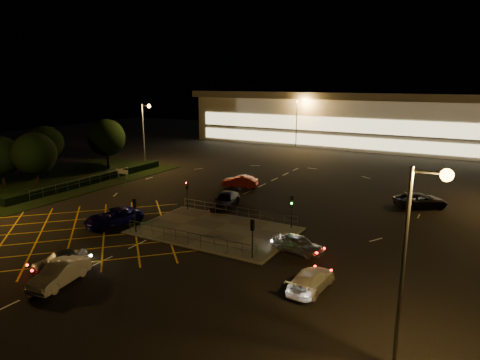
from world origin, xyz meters
The scene contains 25 objects.
ground centered at (0.00, 0.00, 0.00)m, with size 180.00×180.00×0.00m, color black.
pedestrian_island centered at (2.00, -2.00, 0.06)m, with size 14.00×9.00×0.12m, color #4C4944.
grass_verge centered at (-28.00, 6.00, 0.04)m, with size 18.00×30.00×0.08m, color black.
hedge centered at (-23.00, 6.00, 0.50)m, with size 2.00×26.00×1.00m, color black.
supermarket centered at (0.00, 61.95, 5.31)m, with size 72.00×26.50×10.50m.
streetlight_se centered at (20.44, -14.00, 6.56)m, with size 1.78×0.56×10.03m.
streetlight_nw centered at (-23.56, 18.00, 6.56)m, with size 1.78×0.56×10.03m.
streetlight_far_left centered at (-9.56, 48.00, 6.56)m, with size 1.78×0.56×10.03m.
signal_sw centered at (-4.00, -5.99, 2.37)m, with size 0.28×0.30×3.15m.
signal_se centered at (8.00, -5.99, 2.37)m, with size 0.28×0.30×3.15m.
signal_nw centered at (-4.00, 1.99, 2.37)m, with size 0.28×0.30×3.15m.
signal_ne centered at (8.00, 1.99, 2.37)m, with size 0.28×0.30×3.15m.
tree_a centered at (-30.00, -2.00, 4.33)m, with size 5.04×5.04×6.86m.
tree_b centered at (-32.00, 6.00, 4.64)m, with size 5.40×5.40×7.35m.
tree_c centered at (-28.00, 14.00, 4.95)m, with size 5.76×5.76×7.84m.
tree_d centered at (-34.00, 20.00, 4.02)m, with size 4.68×4.68×6.37m.
tree_e centered at (-26.00, 0.00, 4.64)m, with size 5.40×5.40×7.35m.
car_near_silver centered at (-3.67, -14.47, 0.68)m, with size 1.62×4.02×1.37m, color #9B9DA2.
car_queue_white centered at (-1.63, -16.11, 0.77)m, with size 1.64×4.69×1.54m, color white.
car_left_blue centered at (-7.50, -5.24, 0.78)m, with size 2.58×5.60×1.56m, color #100E54.
car_far_dkgrey centered at (-1.05, 5.00, 0.79)m, with size 2.21×5.44×1.58m, color black.
car_right_silver centered at (10.58, -2.98, 0.73)m, with size 1.73×4.29×1.46m, color #AFB2B7.
car_circ_red centered at (-4.04, 13.70, 0.77)m, with size 1.64×4.70×1.55m, color #A0210B.
car_east_grey centered at (17.73, 15.43, 0.79)m, with size 2.62×5.68×1.58m, color black.
car_approach_white centered at (13.71, -8.49, 0.70)m, with size 1.95×4.80×1.39m, color #B8B8B8.
Camera 1 is at (22.32, -33.71, 13.67)m, focal length 32.00 mm.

